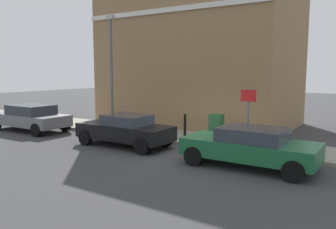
{
  "coord_description": "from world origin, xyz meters",
  "views": [
    {
      "loc": [
        -11.3,
        -6.45,
        3.12
      ],
      "look_at": [
        1.11,
        1.87,
        1.2
      ],
      "focal_mm": 36.59,
      "sensor_mm": 36.0,
      "label": 1
    }
  ],
  "objects_px": {
    "car_black": "(125,130)",
    "car_grey": "(30,117)",
    "street_sign": "(248,110)",
    "car_green": "(250,146)",
    "bollard_near_cabinet": "(185,124)",
    "lamppost": "(111,67)",
    "utility_cabinet": "(216,129)"
  },
  "relations": [
    {
      "from": "utility_cabinet",
      "to": "street_sign",
      "type": "distance_m",
      "value": 2.13
    },
    {
      "from": "street_sign",
      "to": "car_grey",
      "type": "bearing_deg",
      "value": 97.86
    },
    {
      "from": "street_sign",
      "to": "car_black",
      "type": "bearing_deg",
      "value": 108.59
    },
    {
      "from": "car_grey",
      "to": "car_black",
      "type": "bearing_deg",
      "value": 178.66
    },
    {
      "from": "utility_cabinet",
      "to": "bollard_near_cabinet",
      "type": "distance_m",
      "value": 1.61
    },
    {
      "from": "bollard_near_cabinet",
      "to": "lamppost",
      "type": "distance_m",
      "value": 5.07
    },
    {
      "from": "utility_cabinet",
      "to": "bollard_near_cabinet",
      "type": "xyz_separation_m",
      "value": [
        0.1,
        1.61,
        0.02
      ]
    },
    {
      "from": "car_green",
      "to": "car_grey",
      "type": "bearing_deg",
      "value": -1.58
    },
    {
      "from": "car_black",
      "to": "street_sign",
      "type": "relative_size",
      "value": 1.79
    },
    {
      "from": "car_black",
      "to": "car_grey",
      "type": "relative_size",
      "value": 0.92
    },
    {
      "from": "car_black",
      "to": "car_grey",
      "type": "distance_m",
      "value": 6.51
    },
    {
      "from": "car_green",
      "to": "utility_cabinet",
      "type": "bearing_deg",
      "value": -46.94
    },
    {
      "from": "lamppost",
      "to": "utility_cabinet",
      "type": "bearing_deg",
      "value": -90.12
    },
    {
      "from": "car_grey",
      "to": "street_sign",
      "type": "distance_m",
      "value": 11.34
    },
    {
      "from": "utility_cabinet",
      "to": "street_sign",
      "type": "bearing_deg",
      "value": -116.16
    },
    {
      "from": "bollard_near_cabinet",
      "to": "utility_cabinet",
      "type": "bearing_deg",
      "value": -93.56
    },
    {
      "from": "car_black",
      "to": "car_green",
      "type": "bearing_deg",
      "value": 178.52
    },
    {
      "from": "bollard_near_cabinet",
      "to": "street_sign",
      "type": "distance_m",
      "value": 3.57
    },
    {
      "from": "car_green",
      "to": "bollard_near_cabinet",
      "type": "xyz_separation_m",
      "value": [
        2.62,
        4.04,
        0.01
      ]
    },
    {
      "from": "car_green",
      "to": "bollard_near_cabinet",
      "type": "bearing_deg",
      "value": -33.9
    },
    {
      "from": "utility_cabinet",
      "to": "lamppost",
      "type": "relative_size",
      "value": 0.2
    },
    {
      "from": "car_grey",
      "to": "bollard_near_cabinet",
      "type": "relative_size",
      "value": 4.31
    },
    {
      "from": "car_green",
      "to": "car_black",
      "type": "relative_size",
      "value": 1.04
    },
    {
      "from": "car_green",
      "to": "bollard_near_cabinet",
      "type": "relative_size",
      "value": 4.14
    },
    {
      "from": "utility_cabinet",
      "to": "car_green",
      "type": "bearing_deg",
      "value": -136.05
    },
    {
      "from": "car_black",
      "to": "bollard_near_cabinet",
      "type": "bearing_deg",
      "value": -118.98
    },
    {
      "from": "car_green",
      "to": "street_sign",
      "type": "distance_m",
      "value": 2.08
    },
    {
      "from": "car_green",
      "to": "lamppost",
      "type": "distance_m",
      "value": 9.14
    },
    {
      "from": "car_grey",
      "to": "street_sign",
      "type": "height_order",
      "value": "street_sign"
    },
    {
      "from": "car_black",
      "to": "bollard_near_cabinet",
      "type": "distance_m",
      "value": 2.86
    },
    {
      "from": "car_green",
      "to": "car_black",
      "type": "bearing_deg",
      "value": -2.1
    },
    {
      "from": "car_black",
      "to": "bollard_near_cabinet",
      "type": "height_order",
      "value": "car_black"
    }
  ]
}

